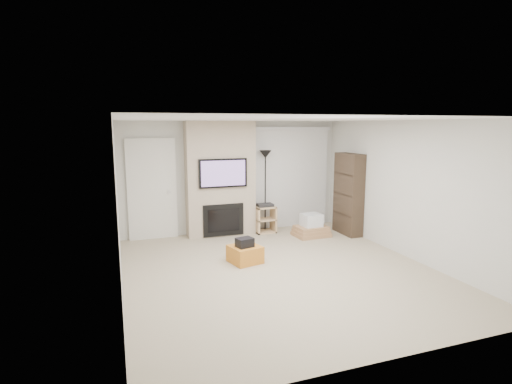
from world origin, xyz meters
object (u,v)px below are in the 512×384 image
object	(u,v)px
floor_lamp	(265,168)
av_stand	(265,217)
bookshelf	(348,194)
box_stack	(311,228)
ottoman	(245,254)

from	to	relation	value
floor_lamp	av_stand	world-z (taller)	floor_lamp
floor_lamp	bookshelf	xyz separation A→B (m)	(1.66, -0.83, -0.56)
av_stand	box_stack	bearing A→B (deg)	-37.13
box_stack	bookshelf	world-z (taller)	bookshelf
ottoman	bookshelf	bearing A→B (deg)	21.10
ottoman	av_stand	size ratio (longest dim) A/B	0.76
ottoman	bookshelf	size ratio (longest dim) A/B	0.28
av_stand	bookshelf	distance (m)	1.93
box_stack	bookshelf	size ratio (longest dim) A/B	0.43
av_stand	bookshelf	bearing A→B (deg)	-22.76
floor_lamp	ottoman	bearing A→B (deg)	-120.05
box_stack	bookshelf	distance (m)	1.12
ottoman	av_stand	bearing A→B (deg)	59.48
bookshelf	av_stand	bearing A→B (deg)	157.24
ottoman	floor_lamp	xyz separation A→B (m)	(1.10, 1.90, 1.31)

